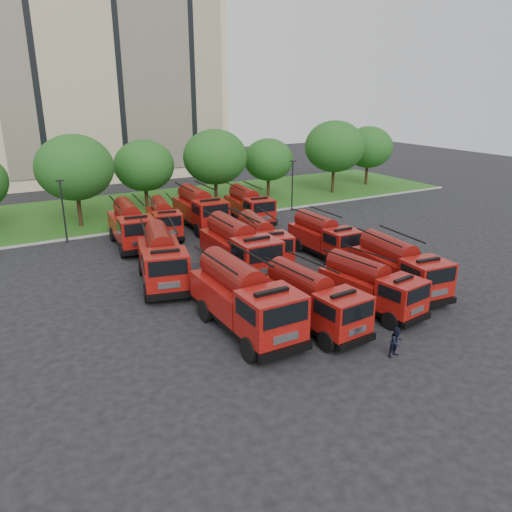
{
  "coord_description": "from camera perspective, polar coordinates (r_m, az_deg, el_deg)",
  "views": [
    {
      "loc": [
        -16.05,
        -24.12,
        12.05
      ],
      "look_at": [
        -1.02,
        1.95,
        1.8
      ],
      "focal_mm": 35.0,
      "sensor_mm": 36.0,
      "label": 1
    }
  ],
  "objects": [
    {
      "name": "lawn",
      "position": [
        53.97,
        -11.96,
        5.57
      ],
      "size": [
        70.0,
        16.0,
        0.12
      ],
      "primitive_type": "cube",
      "color": "#2A5316",
      "rests_on": "ground"
    },
    {
      "name": "firefighter_1",
      "position": [
        24.85,
        15.6,
        -10.96
      ],
      "size": [
        0.75,
        0.44,
        1.49
      ],
      "primitive_type": "imported",
      "rotation": [
        0.0,
        0.0,
        0.05
      ],
      "color": "black",
      "rests_on": "ground"
    },
    {
      "name": "firefighter_2",
      "position": [
        30.49,
        16.55,
        -5.3
      ],
      "size": [
        0.65,
        1.11,
        1.85
      ],
      "primitive_type": "imported",
      "rotation": [
        0.0,
        0.0,
        1.54
      ],
      "color": "#A71E0C",
      "rests_on": "ground"
    },
    {
      "name": "curb",
      "position": [
        46.55,
        -8.77,
        3.67
      ],
      "size": [
        70.0,
        0.3,
        0.14
      ],
      "primitive_type": "cube",
      "color": "gray",
      "rests_on": "ground"
    },
    {
      "name": "fire_truck_1",
      "position": [
        26.18,
        6.43,
        -4.97
      ],
      "size": [
        2.86,
        6.9,
        3.07
      ],
      "rotation": [
        0.0,
        0.0,
        0.07
      ],
      "color": "black",
      "rests_on": "ground"
    },
    {
      "name": "apartment_building",
      "position": [
        74.28,
        -16.78,
        18.41
      ],
      "size": [
        30.0,
        14.18,
        25.0
      ],
      "color": "beige",
      "rests_on": "ground"
    },
    {
      "name": "tree_3",
      "position": [
        50.95,
        -12.66,
        10.05
      ],
      "size": [
        5.88,
        5.88,
        7.19
      ],
      "color": "#382314",
      "rests_on": "ground"
    },
    {
      "name": "fire_truck_8",
      "position": [
        40.53,
        -14.13,
        3.44
      ],
      "size": [
        3.31,
        7.64,
        3.38
      ],
      "rotation": [
        0.0,
        0.0,
        -0.1
      ],
      "color": "black",
      "rests_on": "ground"
    },
    {
      "name": "fire_truck_2",
      "position": [
        28.73,
        12.93,
        -3.31
      ],
      "size": [
        3.03,
        6.64,
        2.91
      ],
      "rotation": [
        0.0,
        0.0,
        0.13
      ],
      "color": "black",
      "rests_on": "ground"
    },
    {
      "name": "firefighter_5",
      "position": [
        40.15,
        9.94,
        1.06
      ],
      "size": [
        1.6,
        0.73,
        1.7
      ],
      "primitive_type": "imported",
      "rotation": [
        0.0,
        0.0,
        3.11
      ],
      "color": "#A71E0C",
      "rests_on": "ground"
    },
    {
      "name": "firefighter_4",
      "position": [
        32.9,
        -4.67,
        -2.74
      ],
      "size": [
        1.14,
        1.08,
        1.95
      ],
      "primitive_type": "imported",
      "rotation": [
        0.0,
        0.0,
        2.47
      ],
      "color": "black",
      "rests_on": "ground"
    },
    {
      "name": "fire_truck_4",
      "position": [
        32.23,
        -10.71,
        -0.21
      ],
      "size": [
        4.3,
        7.94,
        3.43
      ],
      "rotation": [
        0.0,
        0.0,
        -0.24
      ],
      "color": "black",
      "rests_on": "ground"
    },
    {
      "name": "lamp_post_1",
      "position": [
        50.77,
        4.18,
        8.37
      ],
      "size": [
        0.6,
        0.25,
        5.11
      ],
      "color": "black",
      "rests_on": "ground"
    },
    {
      "name": "fire_truck_7",
      "position": [
        37.34,
        7.73,
        2.24
      ],
      "size": [
        2.5,
        6.62,
        3.0
      ],
      "rotation": [
        0.0,
        0.0,
        -0.01
      ],
      "color": "black",
      "rests_on": "ground"
    },
    {
      "name": "ground",
      "position": [
        31.37,
        3.4,
        -3.81
      ],
      "size": [
        140.0,
        140.0,
        0.0
      ],
      "primitive_type": "plane",
      "color": "black",
      "rests_on": "ground"
    },
    {
      "name": "lamp_post_0",
      "position": [
        42.75,
        -21.2,
        5.17
      ],
      "size": [
        0.6,
        0.25,
        5.11
      ],
      "color": "black",
      "rests_on": "ground"
    },
    {
      "name": "fire_truck_3",
      "position": [
        31.74,
        16.03,
        -1.14
      ],
      "size": [
        3.15,
        7.27,
        3.21
      ],
      "rotation": [
        0.0,
        0.0,
        -0.1
      ],
      "color": "black",
      "rests_on": "ground"
    },
    {
      "name": "tree_6",
      "position": [
        59.52,
        8.97,
        12.26
      ],
      "size": [
        6.89,
        6.89,
        8.42
      ],
      "color": "#382314",
      "rests_on": "ground"
    },
    {
      "name": "tree_5",
      "position": [
        56.31,
        1.43,
        10.94
      ],
      "size": [
        5.46,
        5.46,
        6.68
      ],
      "color": "#382314",
      "rests_on": "ground"
    },
    {
      "name": "fire_truck_11",
      "position": [
        46.43,
        -0.84,
        5.79
      ],
      "size": [
        3.05,
        7.13,
        3.16
      ],
      "rotation": [
        0.0,
        0.0,
        -0.09
      ],
      "color": "black",
      "rests_on": "ground"
    },
    {
      "name": "tree_4",
      "position": [
        52.02,
        -4.7,
        11.21
      ],
      "size": [
        6.55,
        6.55,
        8.01
      ],
      "color": "#382314",
      "rests_on": "ground"
    },
    {
      "name": "firefighter_0",
      "position": [
        27.64,
        12.17,
        -7.49
      ],
      "size": [
        0.68,
        0.54,
        1.72
      ],
      "primitive_type": "imported",
      "rotation": [
        0.0,
        0.0,
        0.14
      ],
      "color": "#A71E0C",
      "rests_on": "ground"
    },
    {
      "name": "fire_truck_5",
      "position": [
        33.63,
        -1.99,
        1.03
      ],
      "size": [
        3.09,
        7.9,
        3.56
      ],
      "rotation": [
        0.0,
        0.0,
        -0.03
      ],
      "color": "black",
      "rests_on": "ground"
    },
    {
      "name": "firefighter_3",
      "position": [
        31.94,
        13.89,
        -3.94
      ],
      "size": [
        1.37,
        1.18,
        1.88
      ],
      "primitive_type": "imported",
      "rotation": [
        0.0,
        0.0,
        3.7
      ],
      "color": "#A71E0C",
      "rests_on": "ground"
    },
    {
      "name": "fire_truck_10",
      "position": [
        44.83,
        -6.46,
        5.42
      ],
      "size": [
        3.1,
        7.78,
        3.49
      ],
      "rotation": [
        0.0,
        0.0,
        -0.05
      ],
      "color": "black",
      "rests_on": "ground"
    },
    {
      "name": "fire_truck_6",
      "position": [
        35.61,
        0.53,
        1.77
      ],
      "size": [
        3.7,
        7.37,
        3.21
      ],
      "rotation": [
        0.0,
        0.0,
        -0.19
      ],
      "color": "black",
      "rests_on": "ground"
    },
    {
      "name": "tree_2",
      "position": [
        46.8,
        -20.03,
        9.47
      ],
      "size": [
        6.72,
        6.72,
        8.22
      ],
      "color": "#382314",
      "rests_on": "ground"
    },
    {
      "name": "fire_truck_9",
      "position": [
        42.88,
        -10.55,
        4.23
      ],
      "size": [
        3.42,
        6.8,
        2.96
      ],
      "rotation": [
        0.0,
        0.0,
        -0.19
      ],
      "color": "black",
      "rests_on": "ground"
    },
    {
      "name": "fire_truck_0",
      "position": [
        25.51,
        -1.39,
        -4.83
      ],
      "size": [
        2.95,
        7.98,
        3.63
      ],
      "rotation": [
        0.0,
        0.0,
        0.0
      ],
      "color": "black",
      "rests_on": "ground"
    },
    {
      "name": "tree_7",
      "position": [
        65.63,
        12.72,
        12.04
      ],
      "size": [
        6.05,
        6.05,
        7.39
      ],
      "color": "#382314",
      "rests_on": "ground"
    }
  ]
}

